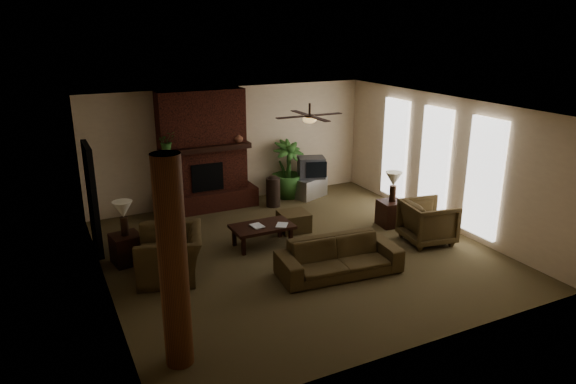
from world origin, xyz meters
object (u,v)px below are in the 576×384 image
side_table_right (391,213)px  lamp_right (394,181)px  side_table_left (127,249)px  armchair_right (428,220)px  lamp_left (123,212)px  sofa (339,251)px  tv_stand (310,187)px  floor_vase (273,189)px  coffee_table (262,228)px  floor_plant (288,181)px  armchair_left (170,247)px  ottoman (294,221)px  log_column (173,264)px

side_table_right → lamp_right: lamp_right is taller
side_table_left → side_table_right: same height
armchair_right → lamp_left: lamp_left is taller
sofa → tv_stand: size_ratio=2.54×
tv_stand → floor_vase: floor_vase is taller
coffee_table → lamp_left: lamp_left is taller
lamp_left → floor_vase: bearing=24.4°
floor_plant → side_table_right: size_ratio=2.62×
floor_vase → side_table_right: size_ratio=1.40×
lamp_left → tv_stand: bearing=21.8°
floor_plant → lamp_left: size_ratio=2.22×
armchair_left → lamp_left: (-0.60, 0.85, 0.45)m
ottoman → side_table_right: side_table_right is taller
ottoman → tv_stand: bearing=53.1°
armchair_right → ottoman: armchair_right is taller
floor_vase → lamp_left: size_ratio=1.18×
side_table_left → tv_stand: bearing=21.5°
armchair_right → floor_plant: armchair_right is taller
tv_stand → side_table_right: size_ratio=1.55×
sofa → lamp_left: lamp_left is taller
armchair_right → side_table_left: armchair_right is taller
ottoman → armchair_right: bearing=-39.4°
sofa → floor_plant: (1.09, 4.25, -0.02)m
tv_stand → floor_vase: size_ratio=1.10×
ottoman → side_table_left: side_table_left is taller
side_table_left → side_table_right: size_ratio=1.00×
armchair_right → coffee_table: armchair_right is taller
floor_plant → lamp_right: 3.05m
armchair_left → floor_vase: (3.13, 2.54, -0.12)m
floor_vase → armchair_right: bearing=-60.9°
side_table_left → lamp_right: 5.60m
side_table_left → coffee_table: bearing=-8.7°
side_table_left → lamp_left: size_ratio=0.85×
armchair_left → floor_vase: size_ratio=1.63×
floor_plant → side_table_left: bearing=-153.7°
lamp_left → side_table_right: bearing=-6.1°
floor_vase → floor_plant: size_ratio=0.53×
floor_plant → ottoman: bearing=-112.8°
sofa → floor_vase: size_ratio=2.81×
sofa → side_table_right: size_ratio=3.93×
armchair_left → side_table_right: bearing=109.3°
ottoman → side_table_left: size_ratio=1.09×
side_table_right → ottoman: bearing=161.6°
tv_stand → side_table_right: 2.60m
log_column → floor_vase: size_ratio=3.64×
sofa → log_column: bearing=-153.0°
tv_stand → lamp_right: lamp_right is taller
sofa → floor_vase: bearing=88.4°
ottoman → lamp_left: size_ratio=0.92×
coffee_table → lamp_left: bearing=171.9°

